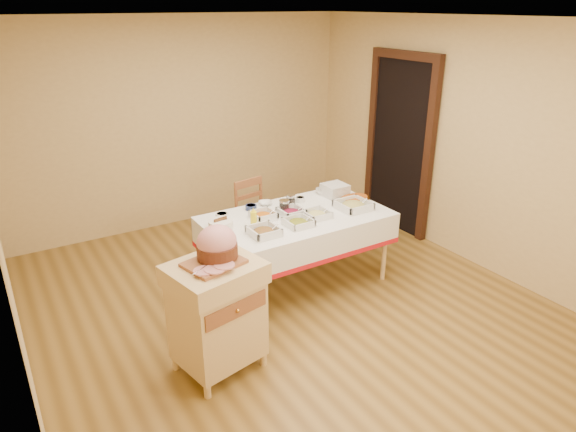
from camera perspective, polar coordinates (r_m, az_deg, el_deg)
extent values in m
plane|color=olive|center=(5.07, -0.18, -9.70)|extent=(5.00, 5.00, 0.00)
plane|color=white|center=(4.28, -0.22, 21.15)|extent=(5.00, 5.00, 0.00)
plane|color=tan|center=(6.70, -11.62, 10.02)|extent=(4.50, 0.00, 4.50)
plane|color=tan|center=(2.88, 27.12, -9.44)|extent=(4.50, 0.00, 4.50)
plane|color=tan|center=(5.95, 18.78, 7.73)|extent=(0.00, 5.00, 5.00)
cube|color=black|center=(6.58, 12.33, 7.49)|extent=(0.06, 0.90, 2.10)
cube|color=#32190F|center=(6.23, 15.35, 6.35)|extent=(0.08, 0.10, 2.10)
cube|color=#32190F|center=(6.92, 9.36, 8.45)|extent=(0.08, 0.10, 2.10)
cube|color=#32190F|center=(6.37, 13.04, 17.04)|extent=(0.08, 1.10, 0.10)
cube|color=#DDBB79|center=(5.10, 0.92, -0.24)|extent=(1.80, 1.00, 0.04)
cylinder|color=#DDBB79|center=(4.58, -5.00, -8.42)|extent=(0.05, 0.05, 0.71)
cylinder|color=#DDBB79|center=(5.26, -9.18, -4.32)|extent=(0.05, 0.05, 0.71)
cylinder|color=#DDBB79|center=(5.41, 10.67, -3.59)|extent=(0.05, 0.05, 0.71)
cylinder|color=#DDBB79|center=(5.99, 5.36, -0.61)|extent=(0.05, 0.05, 0.71)
cube|color=white|center=(5.09, 0.93, 0.02)|extent=(1.82, 1.02, 0.01)
cube|color=#DDBB79|center=(4.08, -7.85, -11.46)|extent=(0.70, 0.61, 0.65)
cube|color=#DDBB79|center=(3.87, -8.17, -6.43)|extent=(0.75, 0.67, 0.16)
cube|color=brown|center=(3.77, -6.39, -10.61)|extent=(0.54, 0.12, 0.13)
sphere|color=gold|center=(3.76, -6.32, -10.68)|extent=(0.03, 0.03, 0.03)
cylinder|color=#DDBB79|center=(4.08, -9.89, -18.46)|extent=(0.05, 0.05, 0.11)
cylinder|color=#DDBB79|center=(4.40, -12.14, -15.12)|extent=(0.05, 0.05, 0.11)
cylinder|color=#DDBB79|center=(4.25, -2.81, -16.14)|extent=(0.05, 0.05, 0.11)
cylinder|color=#DDBB79|center=(4.56, -5.55, -13.16)|extent=(0.05, 0.05, 0.11)
cube|color=brown|center=(5.74, -3.28, -0.60)|extent=(0.46, 0.45, 0.03)
cylinder|color=brown|center=(5.62, -3.54, -3.75)|extent=(0.03, 0.03, 0.43)
cylinder|color=brown|center=(5.87, -5.61, -2.61)|extent=(0.03, 0.03, 0.43)
cylinder|color=brown|center=(5.81, -0.83, -2.77)|extent=(0.03, 0.03, 0.43)
cylinder|color=brown|center=(6.06, -2.95, -1.70)|extent=(0.03, 0.03, 0.43)
cylinder|color=brown|center=(5.70, -5.78, 1.48)|extent=(0.03, 0.03, 0.46)
cylinder|color=brown|center=(5.89, -3.03, 2.28)|extent=(0.03, 0.03, 0.46)
cube|color=brown|center=(5.73, -4.44, 3.69)|extent=(0.37, 0.09, 0.09)
cube|color=brown|center=(3.83, -8.25, -5.20)|extent=(0.40, 0.32, 0.03)
ellipsoid|color=#D38989|center=(3.81, -7.92, -2.87)|extent=(0.30, 0.27, 0.26)
cylinder|color=#532513|center=(3.84, -7.87, -3.82)|extent=(0.31, 0.31, 0.10)
cube|color=silver|center=(3.67, -7.95, -6.14)|extent=(0.25, 0.11, 0.00)
cylinder|color=silver|center=(3.75, -9.08, -5.49)|extent=(0.29, 0.09, 0.01)
cube|color=silver|center=(4.66, -2.68, -2.03)|extent=(0.26, 0.26, 0.02)
ellipsoid|color=#A81320|center=(4.65, -2.69, -1.75)|extent=(0.20, 0.20, 0.07)
cylinder|color=silver|center=(4.65, -1.92, -1.66)|extent=(0.16, 0.01, 0.11)
cube|color=silver|center=(4.85, 1.16, -0.98)|extent=(0.24, 0.24, 0.01)
ellipsoid|color=#AF7B16|center=(4.84, 1.16, -0.73)|extent=(0.18, 0.18, 0.06)
cylinder|color=silver|center=(4.85, 1.85, -0.67)|extent=(0.13, 0.01, 0.10)
cube|color=silver|center=(5.05, 3.20, -0.05)|extent=(0.23, 0.23, 0.01)
ellipsoid|color=#CFC86E|center=(5.04, 3.21, 0.19)|extent=(0.18, 0.18, 0.06)
cylinder|color=silver|center=(5.05, 3.84, 0.24)|extent=(0.13, 0.01, 0.10)
cube|color=silver|center=(5.29, 7.27, 0.88)|extent=(0.31, 0.31, 0.02)
ellipsoid|color=tan|center=(5.28, 7.28, 1.18)|extent=(0.24, 0.24, 0.08)
cylinder|color=silver|center=(5.29, 8.08, 1.23)|extent=(0.16, 0.01, 0.12)
cube|color=silver|center=(5.02, -2.74, -0.19)|extent=(0.22, 0.22, 0.02)
ellipsoid|color=#C15F0E|center=(5.01, -2.75, 0.04)|extent=(0.17, 0.17, 0.06)
cylinder|color=silver|center=(5.01, -2.14, 0.13)|extent=(0.15, 0.01, 0.11)
cube|color=silver|center=(5.08, 0.37, 0.16)|extent=(0.23, 0.23, 0.02)
ellipsoid|color=maroon|center=(5.08, 0.37, 0.41)|extent=(0.17, 0.17, 0.06)
cylinder|color=silver|center=(5.08, 0.99, 0.49)|extent=(0.15, 0.01, 0.11)
cylinder|color=silver|center=(5.03, -7.35, -0.02)|extent=(0.13, 0.13, 0.06)
cylinder|color=black|center=(5.02, -7.36, 0.18)|extent=(0.10, 0.10, 0.02)
cylinder|color=navy|center=(5.23, -4.12, 0.97)|extent=(0.12, 0.12, 0.05)
cylinder|color=maroon|center=(5.22, -4.13, 1.13)|extent=(0.09, 0.09, 0.02)
cylinder|color=silver|center=(5.43, 1.35, 1.86)|extent=(0.10, 0.10, 0.05)
cylinder|color=#C15F0E|center=(5.42, 1.35, 2.02)|extent=(0.08, 0.08, 0.02)
imported|color=silver|center=(5.36, -2.54, 1.44)|extent=(0.18, 0.18, 0.03)
imported|color=silver|center=(5.68, 3.92, 2.78)|extent=(0.18, 0.18, 0.05)
cylinder|color=silver|center=(5.13, -0.42, 1.01)|extent=(0.10, 0.10, 0.12)
cylinder|color=silver|center=(5.10, -0.42, 1.71)|extent=(0.11, 0.11, 0.01)
cylinder|color=black|center=(5.14, -0.42, 0.84)|extent=(0.08, 0.08, 0.09)
cylinder|color=silver|center=(5.30, 0.31, 1.68)|extent=(0.09, 0.09, 0.11)
cylinder|color=silver|center=(5.28, 0.31, 2.32)|extent=(0.10, 0.10, 0.01)
cylinder|color=black|center=(5.30, 0.31, 1.53)|extent=(0.08, 0.08, 0.08)
cylinder|color=yellow|center=(4.81, -3.84, -0.37)|extent=(0.06, 0.06, 0.15)
cone|color=yellow|center=(4.77, -3.87, 0.69)|extent=(0.04, 0.04, 0.04)
cylinder|color=white|center=(4.81, -7.49, -0.96)|extent=(0.23, 0.23, 0.08)
cube|color=silver|center=(5.62, 5.22, 2.30)|extent=(0.24, 0.24, 0.01)
cube|color=silver|center=(5.62, 5.23, 2.45)|extent=(0.24, 0.24, 0.01)
cube|color=silver|center=(5.61, 5.23, 2.59)|extent=(0.24, 0.24, 0.01)
cube|color=silver|center=(5.61, 5.24, 2.74)|extent=(0.24, 0.24, 0.01)
cube|color=silver|center=(5.60, 5.24, 2.88)|extent=(0.24, 0.24, 0.01)
cube|color=silver|center=(5.60, 5.25, 3.03)|extent=(0.24, 0.24, 0.01)
cube|color=silver|center=(5.59, 5.25, 3.17)|extent=(0.24, 0.24, 0.01)
cube|color=silver|center=(5.59, 5.26, 3.32)|extent=(0.24, 0.24, 0.01)
cube|color=silver|center=(5.58, 5.26, 3.46)|extent=(0.24, 0.24, 0.01)
ellipsoid|color=gold|center=(5.49, 7.40, 1.82)|extent=(0.36, 0.26, 0.03)
ellipsoid|color=#9E4911|center=(5.49, 7.41, 1.94)|extent=(0.31, 0.22, 0.04)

